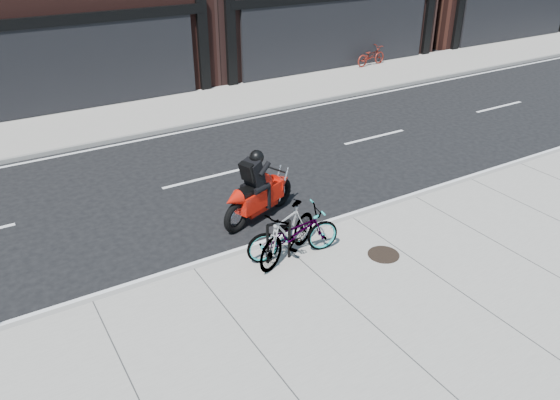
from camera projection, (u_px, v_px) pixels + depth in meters
ground at (238, 209)px, 13.39m from camera, size 120.00×120.00×0.00m
sidewalk_near at (368, 322)px, 9.57m from camera, size 60.00×6.00×0.13m
sidewalk_far at (137, 117)px, 19.23m from camera, size 60.00×3.50×0.13m
bike_rack at (278, 238)px, 10.93m from camera, size 0.54×0.11×0.91m
bicycle_front at (293, 233)px, 11.09m from camera, size 2.09×1.02×1.05m
bicycle_rear at (288, 233)px, 11.01m from camera, size 1.98×1.29×1.16m
motorcycle at (262, 189)px, 12.73m from camera, size 2.26×1.11×1.76m
bicycle_far at (371, 56)px, 25.22m from camera, size 1.72×0.76×0.88m
manhole_cover at (383, 255)px, 11.34m from camera, size 0.86×0.86×0.02m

